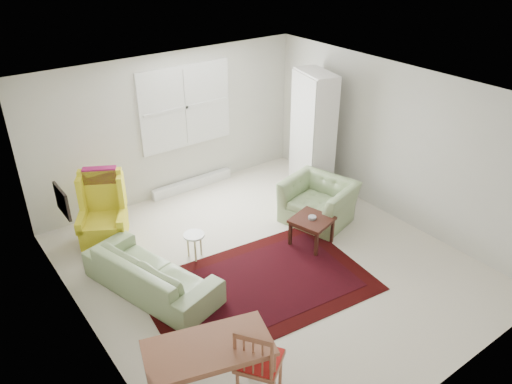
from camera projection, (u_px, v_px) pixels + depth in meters
room at (261, 181)px, 6.71m from camera, size 5.04×5.54×2.51m
rug at (259, 285)px, 6.72m from camera, size 3.13×2.20×0.03m
sofa at (151, 266)px, 6.48m from camera, size 1.27×2.07×0.78m
armchair at (319, 198)px, 8.03m from camera, size 1.18×1.27×0.82m
wingback_chair at (102, 211)px, 7.33m from camera, size 0.92×0.94×1.15m
coffee_table at (311, 231)px, 7.51m from camera, size 0.67×0.67×0.45m
stool at (195, 246)px, 7.20m from camera, size 0.33×0.33×0.41m
cabinet at (313, 133)px, 8.70m from camera, size 0.64×0.94×2.15m
desk at (210, 375)px, 4.92m from camera, size 1.35×0.94×0.78m
desk_chair at (260, 359)px, 4.97m from camera, size 0.60×0.60×0.98m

